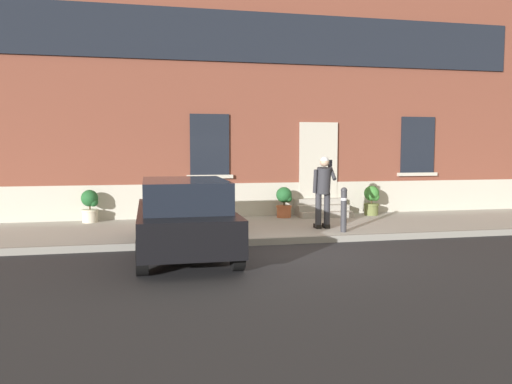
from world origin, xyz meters
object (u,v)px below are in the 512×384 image
bollard_near_person (344,208)px  planter_terracotta (284,201)px  planter_olive (372,200)px  hatchback_car_black (184,216)px  planter_cream (90,205)px  person_on_phone (323,187)px  planter_charcoal (191,204)px  bollard_far_left (148,213)px

bollard_near_person → planter_terracotta: 2.80m
bollard_near_person → planter_olive: bearing=53.9°
hatchback_car_black → planter_cream: 4.59m
bollard_near_person → person_on_phone: size_ratio=0.60×
planter_cream → person_on_phone: bearing=-22.0°
planter_charcoal → planter_terracotta: size_ratio=1.00×
planter_charcoal → planter_olive: size_ratio=1.00×
planter_cream → planter_terracotta: same height
hatchback_car_black → bollard_near_person: hatchback_car_black is taller
hatchback_car_black → bollard_far_left: hatchback_car_black is taller
bollard_far_left → person_on_phone: bearing=7.8°
person_on_phone → planter_terracotta: bearing=95.2°
planter_cream → planter_terracotta: (5.24, -0.13, 0.00)m
bollard_near_person → planter_olive: (1.93, 2.65, -0.11)m
planter_terracotta → planter_olive: size_ratio=1.00×
bollard_near_person → planter_terracotta: bearing=104.3°
person_on_phone → planter_olive: bearing=37.8°
bollard_near_person → planter_terracotta: size_ratio=1.22×
hatchback_car_black → bollard_near_person: bearing=17.6°
planter_cream → planter_charcoal: (2.62, -0.25, 0.00)m
person_on_phone → planter_terracotta: 2.24m
bollard_near_person → planter_cream: size_ratio=1.22×
hatchback_car_black → person_on_phone: (3.46, 1.77, 0.36)m
bollard_far_left → person_on_phone: person_on_phone is taller
hatchback_car_black → bollard_far_left: 1.38m
bollard_far_left → planter_terracotta: bearing=35.8°
person_on_phone → planter_charcoal: bearing=140.9°
bollard_far_left → planter_olive: size_ratio=1.22×
planter_cream → planter_charcoal: same height
bollard_far_left → planter_charcoal: bearing=66.4°
hatchback_car_black → bollard_far_left: bearing=119.8°
hatchback_car_black → planter_charcoal: bearing=83.2°
person_on_phone → planter_olive: person_on_phone is taller
planter_charcoal → planter_olive: (5.24, 0.05, 0.00)m
bollard_far_left → planter_olive: 6.91m
bollard_near_person → bollard_far_left: (-4.45, 0.00, 0.00)m
hatchback_car_black → planter_olive: 6.87m
hatchback_car_black → bollard_near_person: 3.95m
bollard_far_left → planter_terracotta: bollard_far_left is taller
planter_cream → bollard_far_left: bearing=-62.4°
planter_cream → planter_terracotta: size_ratio=1.00×
bollard_far_left → planter_cream: 3.21m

